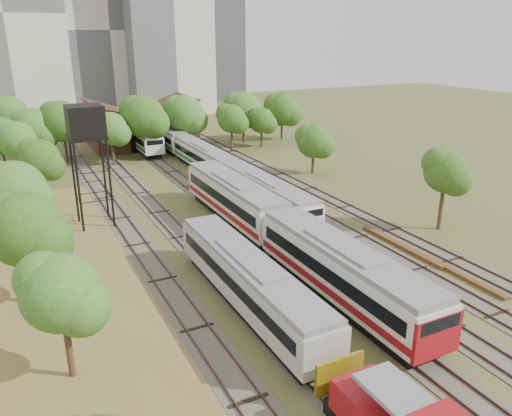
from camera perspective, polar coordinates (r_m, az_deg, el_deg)
ground at (r=35.08m, az=14.26°, el=-10.95°), size 240.00×240.00×0.00m
dry_grass_patch at (r=35.02m, az=-19.03°, el=-11.48°), size 14.00×60.00×0.04m
tracks at (r=54.24m, az=-3.58°, el=0.70°), size 24.60×80.00×0.19m
railcar_red_set at (r=40.89m, az=2.64°, el=-2.48°), size 3.29×34.58×4.08m
railcar_green_set at (r=66.26m, az=-5.96°, el=5.68°), size 2.76×52.08×3.41m
railcar_rear at (r=80.93m, az=-13.02°, el=7.83°), size 2.87×16.08×3.55m
old_grey_coach at (r=33.05m, az=-0.80°, el=-8.40°), size 2.90×18.00×3.58m
water_tower at (r=47.90m, az=-18.89°, el=8.95°), size 3.27×3.27×11.32m
rail_pile_near at (r=44.54m, az=16.29°, el=-4.17°), size 0.64×9.65×0.32m
rail_pile_far at (r=41.06m, az=22.03°, el=-6.95°), size 0.54×8.62×0.28m
maintenance_shed at (r=83.94m, az=-12.94°, el=8.96°), size 16.45×11.55×7.58m
tree_band_left at (r=55.80m, az=-25.64°, el=4.78°), size 8.08×77.91×8.39m
tree_band_far at (r=77.22m, az=-10.19°, el=10.20°), size 44.54×10.55×9.15m
tree_band_right at (r=64.68m, az=7.20°, el=7.84°), size 5.82×43.53×7.53m
tower_left at (r=117.40m, az=-27.06°, el=19.17°), size 22.00×16.00×42.00m
tower_centre at (r=124.41m, az=-17.22°, el=18.84°), size 20.00×18.00×36.00m
tower_right at (r=119.67m, az=-10.68°, el=22.23°), size 18.00×16.00×48.00m
tower_far_right at (r=143.24m, az=-4.55°, el=17.95°), size 12.00×12.00×28.00m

